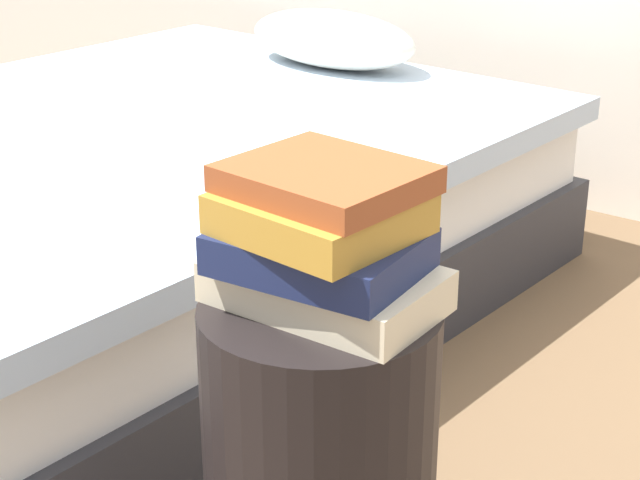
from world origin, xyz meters
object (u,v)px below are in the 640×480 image
(bed, at_px, (132,211))
(book_rust, at_px, (327,179))
(book_ochre, at_px, (320,214))
(book_navy, at_px, (318,250))
(book_cream, at_px, (325,286))

(bed, xyz_separation_m, book_rust, (1.09, -0.67, 0.50))
(book_ochre, bearing_deg, book_navy, 158.67)
(bed, relative_size, book_cream, 7.07)
(book_rust, bearing_deg, bed, 153.25)
(book_navy, bearing_deg, book_ochre, -31.79)
(bed, distance_m, book_cream, 1.33)
(book_ochre, bearing_deg, bed, 153.19)
(book_cream, distance_m, book_navy, 0.05)
(book_navy, bearing_deg, bed, 142.72)
(book_navy, bearing_deg, book_rust, 53.49)
(book_ochre, bearing_deg, book_rust, 88.58)
(book_cream, xyz_separation_m, book_rust, (0.00, -0.00, 0.15))
(book_cream, height_order, book_navy, book_navy)
(book_cream, bearing_deg, bed, 147.25)
(book_ochre, relative_size, book_rust, 0.97)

